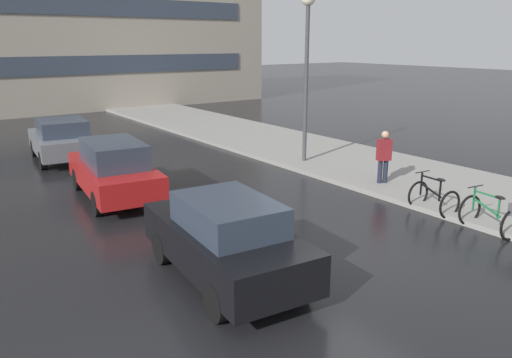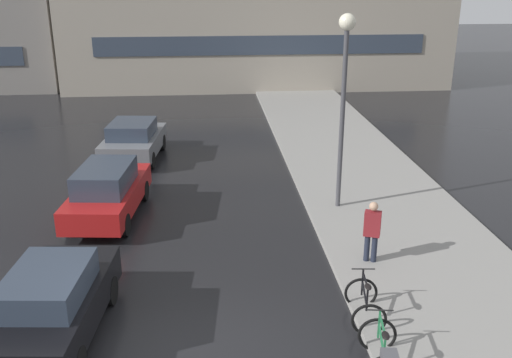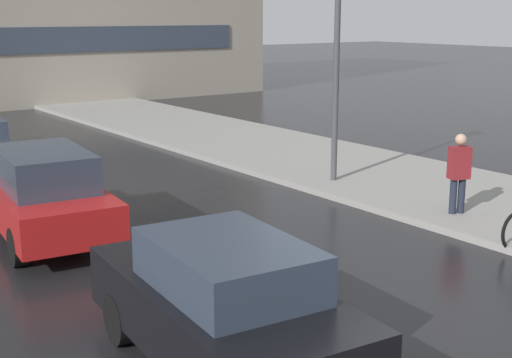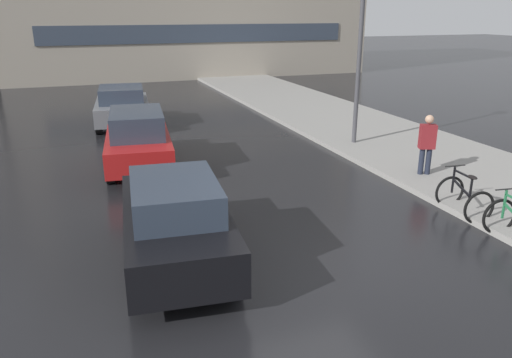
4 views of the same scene
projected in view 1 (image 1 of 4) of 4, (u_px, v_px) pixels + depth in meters
name	position (u px, v px, depth m)	size (l,w,h in m)	color
ground_plane	(353.00, 260.00, 10.08)	(140.00, 140.00, 0.00)	black
sidewalk_kerb	(280.00, 143.00, 21.27)	(4.80, 60.00, 0.14)	gray
bicycle_nearest	(496.00, 214.00, 11.31)	(0.91, 1.50, 1.00)	black
bicycle_second	(433.00, 198.00, 12.77)	(0.83, 1.15, 1.01)	black
car_black	(226.00, 239.00, 9.08)	(2.09, 4.15, 1.59)	black
car_red	(114.00, 169.00, 13.89)	(2.17, 4.41, 1.64)	#AD1919
car_grey	(63.00, 139.00, 18.39)	(2.32, 4.02, 1.53)	slate
pedestrian	(384.00, 156.00, 14.89)	(0.46, 0.37, 1.72)	#1E2333
streetlamp	(307.00, 43.00, 16.83)	(0.48, 0.48, 5.88)	#424247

